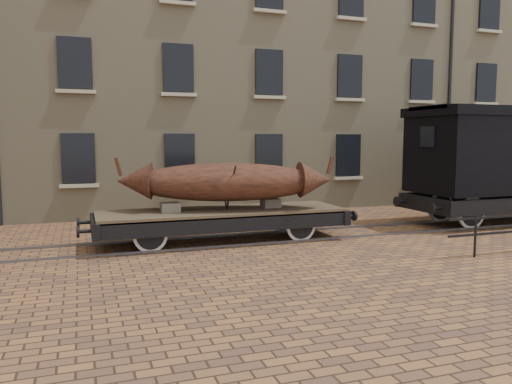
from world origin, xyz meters
name	(u,v)px	position (x,y,z in m)	size (l,w,h in m)	color
ground	(297,236)	(0.00, 0.00, 0.00)	(90.00, 90.00, 0.00)	brown
warehouse_cream	(271,54)	(3.00, 9.99, 7.00)	(40.00, 10.19, 14.00)	tan
rail_track	(297,235)	(0.00, 0.00, 0.03)	(30.00, 1.52, 0.06)	#59595E
flatcar_wagon	(222,216)	(-2.27, 0.00, 0.72)	(7.63, 2.07, 1.15)	brown
iron_boat	(227,182)	(-2.14, 0.00, 1.67)	(5.99, 2.82, 1.47)	brown
goods_van	(507,151)	(7.78, 0.00, 2.45)	(7.55, 2.75, 3.90)	black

